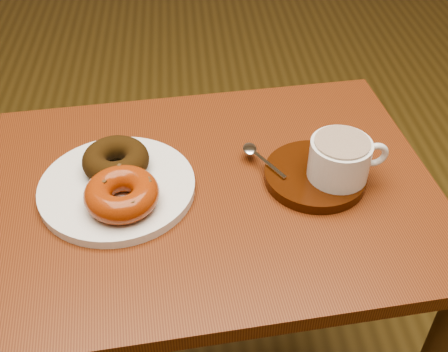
{
  "coord_description": "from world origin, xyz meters",
  "views": [
    {
      "loc": [
        0.08,
        -0.73,
        1.28
      ],
      "look_at": [
        0.14,
        -0.06,
        0.7
      ],
      "focal_mm": 45.0,
      "sensor_mm": 36.0,
      "label": 1
    }
  ],
  "objects": [
    {
      "name": "coffee_cup",
      "position": [
        0.32,
        -0.07,
        0.73
      ],
      "size": [
        0.13,
        0.1,
        0.07
      ],
      "rotation": [
        0.0,
        0.0,
        0.05
      ],
      "color": "silver",
      "rests_on": "saucer"
    },
    {
      "name": "cafe_table",
      "position": [
        0.12,
        -0.06,
        0.57
      ],
      "size": [
        0.77,
        0.6,
        0.68
      ],
      "rotation": [
        0.0,
        0.0,
        0.09
      ],
      "color": "#652F15",
      "rests_on": "ground"
    },
    {
      "name": "donut_cinnamon",
      "position": [
        -0.03,
        -0.03,
        0.71
      ],
      "size": [
        0.12,
        0.12,
        0.04
      ],
      "primitive_type": "torus",
      "rotation": [
        0.0,
        0.0,
        -0.1
      ],
      "color": "black",
      "rests_on": "donut_plate"
    },
    {
      "name": "teaspoon",
      "position": [
        0.19,
        -0.01,
        0.7
      ],
      "size": [
        0.06,
        0.1,
        0.01
      ],
      "rotation": [
        0.0,
        0.0,
        0.54
      ],
      "color": "silver",
      "rests_on": "saucer"
    },
    {
      "name": "donut_caramel",
      "position": [
        -0.02,
        -0.11,
        0.71
      ],
      "size": [
        0.14,
        0.14,
        0.04
      ],
      "rotation": [
        0.0,
        0.0,
        -0.27
      ],
      "color": "#92360F",
      "rests_on": "donut_plate"
    },
    {
      "name": "saucer",
      "position": [
        0.29,
        -0.06,
        0.69
      ],
      "size": [
        0.19,
        0.19,
        0.02
      ],
      "primitive_type": "cylinder",
      "rotation": [
        0.0,
        0.0,
        0.14
      ],
      "color": "black",
      "rests_on": "cafe_table"
    },
    {
      "name": "donut_plate",
      "position": [
        -0.03,
        -0.06,
        0.69
      ],
      "size": [
        0.31,
        0.31,
        0.02
      ],
      "primitive_type": "cylinder",
      "rotation": [
        0.0,
        0.0,
        -0.3
      ],
      "color": "silver",
      "rests_on": "cafe_table"
    }
  ]
}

